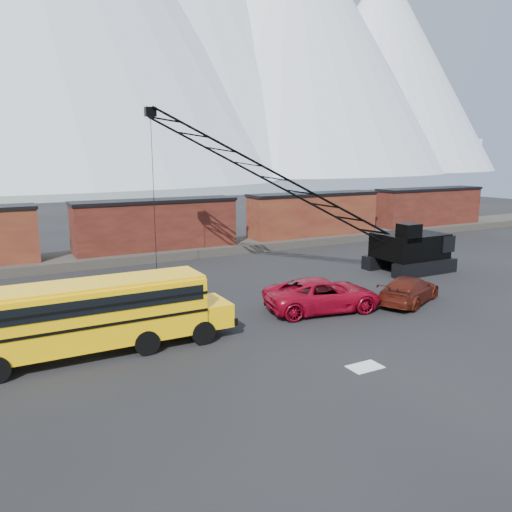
{
  "coord_description": "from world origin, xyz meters",
  "views": [
    {
      "loc": [
        -12.41,
        -18.55,
        8.41
      ],
      "look_at": [
        0.4,
        5.11,
        3.0
      ],
      "focal_mm": 35.0,
      "sensor_mm": 36.0,
      "label": 1
    }
  ],
  "objects": [
    {
      "name": "boxcar_mid",
      "position": [
        0.0,
        22.0,
        2.76
      ],
      "size": [
        13.7,
        3.1,
        4.17
      ],
      "color": "#582018",
      "rests_on": "gravel_berm"
    },
    {
      "name": "school_bus",
      "position": [
        -8.76,
        2.62,
        1.79
      ],
      "size": [
        11.65,
        2.65,
        3.19
      ],
      "color": "#FEBB05",
      "rests_on": "ground"
    },
    {
      "name": "gravel_berm",
      "position": [
        0.0,
        22.0,
        0.35
      ],
      "size": [
        120.0,
        5.0,
        0.7
      ],
      "primitive_type": "cube",
      "color": "#423C36",
      "rests_on": "ground"
    },
    {
      "name": "boxcar_east_near",
      "position": [
        16.0,
        22.0,
        2.76
      ],
      "size": [
        13.7,
        3.1,
        4.17
      ],
      "color": "#4B1615",
      "rests_on": "gravel_berm"
    },
    {
      "name": "ground",
      "position": [
        0.0,
        0.0,
        0.0
      ],
      "size": [
        160.0,
        160.0,
        0.0
      ],
      "primitive_type": "plane",
      "color": "black",
      "rests_on": "ground"
    },
    {
      "name": "red_pickup",
      "position": [
        3.45,
        2.99,
        0.9
      ],
      "size": [
        6.95,
        4.16,
        1.81
      ],
      "primitive_type": "imported",
      "rotation": [
        0.0,
        0.0,
        1.38
      ],
      "color": "maroon",
      "rests_on": "ground"
    },
    {
      "name": "boxcar_east_far",
      "position": [
        32.0,
        22.0,
        2.76
      ],
      "size": [
        13.7,
        3.1,
        4.17
      ],
      "color": "#582018",
      "rests_on": "gravel_berm"
    },
    {
      "name": "maroon_suv",
      "position": [
        8.77,
        1.86,
        0.77
      ],
      "size": [
        5.72,
        4.16,
        1.54
      ],
      "primitive_type": "imported",
      "rotation": [
        0.0,
        0.0,
        2.0
      ],
      "color": "#48150C",
      "rests_on": "ground"
    },
    {
      "name": "snow_patch",
      "position": [
        0.5,
        -4.0,
        0.01
      ],
      "size": [
        1.4,
        0.9,
        0.02
      ],
      "primitive_type": "cube",
      "color": "silver",
      "rests_on": "ground"
    },
    {
      "name": "crawler_crane",
      "position": [
        5.56,
        11.01,
        6.66
      ],
      "size": [
        20.76,
        8.54,
        11.7
      ],
      "color": "black",
      "rests_on": "ground"
    }
  ]
}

